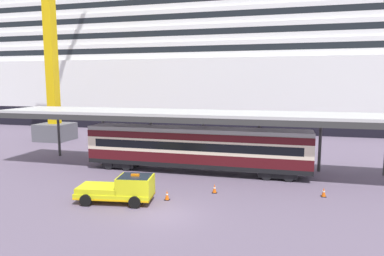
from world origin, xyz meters
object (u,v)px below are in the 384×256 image
(service_truck, at_px, (122,188))
(traffic_cone_near, at_px, (215,189))
(traffic_cone_mid, at_px, (167,195))
(cruise_ship, at_px, (186,64))
(traffic_cone_far, at_px, (324,192))
(dockside_crane, at_px, (53,19))
(train_carriage, at_px, (196,147))

(service_truck, height_order, traffic_cone_near, service_truck)
(traffic_cone_near, distance_m, traffic_cone_mid, 3.75)
(traffic_cone_mid, bearing_deg, service_truck, -157.11)
(cruise_ship, xyz_separation_m, traffic_cone_far, (21.43, -41.12, -11.56))
(traffic_cone_far, relative_size, dockside_crane, 0.01)
(cruise_ship, distance_m, service_truck, 47.67)
(cruise_ship, bearing_deg, dockside_crane, -115.99)
(traffic_cone_near, bearing_deg, dockside_crane, 145.88)
(service_truck, bearing_deg, cruise_ship, 99.81)
(cruise_ship, relative_size, traffic_cone_mid, 205.31)
(train_carriage, xyz_separation_m, dockside_crane, (-22.96, 11.99, 14.42))
(train_carriage, height_order, service_truck, train_carriage)
(traffic_cone_mid, bearing_deg, train_carriage, 88.79)
(service_truck, xyz_separation_m, dockside_crane, (-19.98, 20.95, 15.73))
(service_truck, bearing_deg, traffic_cone_near, 31.38)
(cruise_ship, height_order, service_truck, cruise_ship)
(traffic_cone_mid, bearing_deg, traffic_cone_near, 38.30)
(traffic_cone_far, height_order, dockside_crane, dockside_crane)
(traffic_cone_near, bearing_deg, train_carriage, 116.99)
(cruise_ship, distance_m, traffic_cone_near, 45.85)
(service_truck, relative_size, dockside_crane, 0.10)
(traffic_cone_mid, xyz_separation_m, traffic_cone_far, (10.71, 3.42, -0.01))
(train_carriage, bearing_deg, dockside_crane, 152.43)
(service_truck, bearing_deg, traffic_cone_mid, 22.89)
(dockside_crane, bearing_deg, traffic_cone_near, -34.12)
(train_carriage, distance_m, dockside_crane, 29.65)
(traffic_cone_far, bearing_deg, service_truck, -161.17)
(traffic_cone_near, relative_size, traffic_cone_far, 0.98)
(cruise_ship, distance_m, train_carriage, 39.53)
(traffic_cone_far, bearing_deg, traffic_cone_near, -171.93)
(cruise_ship, bearing_deg, traffic_cone_mid, -76.47)
(dockside_crane, bearing_deg, traffic_cone_mid, -40.91)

